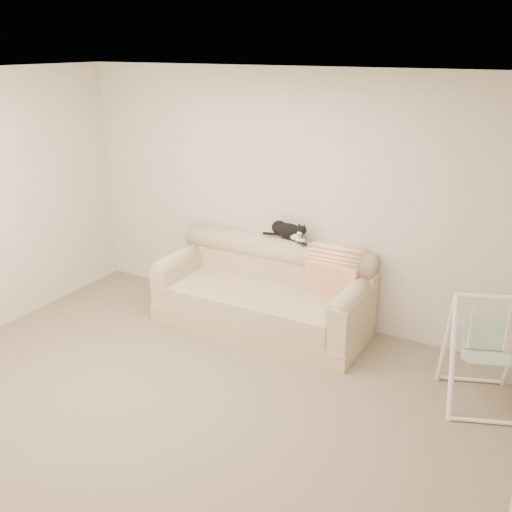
{
  "coord_description": "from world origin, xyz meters",
  "views": [
    {
      "loc": [
        2.45,
        -3.19,
        2.81
      ],
      "look_at": [
        -0.01,
        1.27,
        0.9
      ],
      "focal_mm": 40.0,
      "sensor_mm": 36.0,
      "label": 1
    }
  ],
  "objects_px": {
    "sofa": "(265,293)",
    "remote_b": "(301,242)",
    "remote_a": "(290,238)",
    "baby_swing": "(485,350)",
    "tuxedo_cat": "(288,230)"
  },
  "relations": [
    {
      "from": "remote_a",
      "to": "baby_swing",
      "type": "xyz_separation_m",
      "value": [
        2.06,
        -0.63,
        -0.42
      ]
    },
    {
      "from": "sofa",
      "to": "remote_b",
      "type": "bearing_deg",
      "value": 33.85
    },
    {
      "from": "sofa",
      "to": "tuxedo_cat",
      "type": "height_order",
      "value": "tuxedo_cat"
    },
    {
      "from": "remote_a",
      "to": "baby_swing",
      "type": "distance_m",
      "value": 2.2
    },
    {
      "from": "remote_a",
      "to": "baby_swing",
      "type": "height_order",
      "value": "baby_swing"
    },
    {
      "from": "sofa",
      "to": "remote_a",
      "type": "bearing_deg",
      "value": 58.86
    },
    {
      "from": "sofa",
      "to": "remote_a",
      "type": "relative_size",
      "value": 11.86
    },
    {
      "from": "sofa",
      "to": "remote_b",
      "type": "relative_size",
      "value": 13.09
    },
    {
      "from": "sofa",
      "to": "remote_b",
      "type": "xyz_separation_m",
      "value": [
        0.3,
        0.2,
        0.56
      ]
    },
    {
      "from": "remote_a",
      "to": "baby_swing",
      "type": "relative_size",
      "value": 0.19
    },
    {
      "from": "sofa",
      "to": "baby_swing",
      "type": "height_order",
      "value": "baby_swing"
    },
    {
      "from": "sofa",
      "to": "remote_b",
      "type": "distance_m",
      "value": 0.67
    },
    {
      "from": "sofa",
      "to": "remote_a",
      "type": "height_order",
      "value": "remote_a"
    },
    {
      "from": "baby_swing",
      "to": "sofa",
      "type": "bearing_deg",
      "value": 170.26
    },
    {
      "from": "remote_a",
      "to": "tuxedo_cat",
      "type": "height_order",
      "value": "tuxedo_cat"
    }
  ]
}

